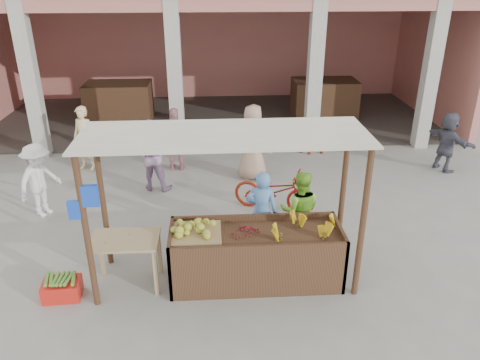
{
  "coord_description": "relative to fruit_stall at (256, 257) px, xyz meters",
  "views": [
    {
      "loc": [
        -0.12,
        -6.01,
        4.47
      ],
      "look_at": [
        0.33,
        1.2,
        1.16
      ],
      "focal_mm": 35.0,
      "sensor_mm": 36.0,
      "label": 1
    }
  ],
  "objects": [
    {
      "name": "shopper_b",
      "position": [
        -1.47,
        4.45,
        0.41
      ],
      "size": [
        0.96,
        0.52,
        1.63
      ],
      "primitive_type": "imported",
      "rotation": [
        0.0,
        0.0,
        3.13
      ],
      "color": "#C47D88",
      "rests_on": "ground"
    },
    {
      "name": "vendor_blue",
      "position": [
        0.17,
        0.78,
        0.4
      ],
      "size": [
        0.68,
        0.56,
        1.59
      ],
      "primitive_type": "imported",
      "rotation": [
        0.0,
        0.0,
        2.91
      ],
      "color": "#5E96DD",
      "rests_on": "ground"
    },
    {
      "name": "ground",
      "position": [
        -0.5,
        0.0,
        -0.4
      ],
      "size": [
        60.0,
        60.0,
        0.0
      ],
      "primitive_type": "plane",
      "color": "gray",
      "rests_on": "ground"
    },
    {
      "name": "produce_sacks",
      "position": [
        1.98,
        5.33,
        -0.11
      ],
      "size": [
        0.94,
        0.71,
        0.57
      ],
      "color": "maroon",
      "rests_on": "ground"
    },
    {
      "name": "shopper_d",
      "position": [
        4.9,
        4.03,
        0.35
      ],
      "size": [
        1.05,
        1.5,
        1.5
      ],
      "primitive_type": "imported",
      "rotation": [
        0.0,
        0.0,
        1.95
      ],
      "color": "#4C4D5A",
      "rests_on": "ground"
    },
    {
      "name": "vendor_green",
      "position": [
        0.83,
        0.89,
        0.35
      ],
      "size": [
        0.77,
        0.52,
        1.49
      ],
      "primitive_type": "imported",
      "rotation": [
        0.0,
        0.0,
        2.98
      ],
      "color": "#86D136",
      "rests_on": "ground"
    },
    {
      "name": "side_table",
      "position": [
        -1.95,
        -0.01,
        0.27
      ],
      "size": [
        1.01,
        0.68,
        0.81
      ],
      "rotation": [
        0.0,
        0.0,
        -0.01
      ],
      "color": "tan",
      "rests_on": "ground"
    },
    {
      "name": "papaya_pile",
      "position": [
        -1.95,
        -0.01,
        0.52
      ],
      "size": [
        0.73,
        0.42,
        0.21
      ],
      "primitive_type": null,
      "color": "#50812A",
      "rests_on": "side_table"
    },
    {
      "name": "red_crate",
      "position": [
        -2.89,
        -0.27,
        -0.26
      ],
      "size": [
        0.55,
        0.41,
        0.28
      ],
      "primitive_type": "cube",
      "rotation": [
        0.0,
        0.0,
        0.06
      ],
      "color": "red",
      "rests_on": "ground"
    },
    {
      "name": "berry_heap",
      "position": [
        -0.13,
        0.01,
        0.48
      ],
      "size": [
        0.48,
        0.39,
        0.15
      ],
      "primitive_type": "ellipsoid",
      "color": "maroon",
      "rests_on": "fruit_stall"
    },
    {
      "name": "shopper_a",
      "position": [
        -3.95,
        2.36,
        0.39
      ],
      "size": [
        0.94,
        1.14,
        1.59
      ],
      "primitive_type": "imported",
      "rotation": [
        0.0,
        0.0,
        1.06
      ],
      "color": "white",
      "rests_on": "ground"
    },
    {
      "name": "plantain_bundle",
      "position": [
        -2.89,
        -0.27,
        -0.08
      ],
      "size": [
        0.43,
        0.3,
        0.09
      ],
      "primitive_type": null,
      "color": "#588C33",
      "rests_on": "red_crate"
    },
    {
      "name": "motorcycle",
      "position": [
        0.58,
        2.24,
        0.05
      ],
      "size": [
        1.22,
        1.82,
        0.9
      ],
      "primitive_type": "imported",
      "rotation": [
        0.0,
        0.0,
        1.17
      ],
      "color": "maroon",
      "rests_on": "ground"
    },
    {
      "name": "shopper_c",
      "position": [
        0.29,
        3.83,
        0.56
      ],
      "size": [
        1.01,
        0.74,
        1.92
      ],
      "primitive_type": "imported",
      "rotation": [
        0.0,
        0.0,
        2.98
      ],
      "color": "tan",
      "rests_on": "ground"
    },
    {
      "name": "melon_tray",
      "position": [
        -0.92,
        0.04,
        0.5
      ],
      "size": [
        0.78,
        0.68,
        0.21
      ],
      "color": "#9F8252",
      "rests_on": "fruit_stall"
    },
    {
      "name": "shopper_e",
      "position": [
        -3.63,
        4.63,
        0.4
      ],
      "size": [
        0.72,
        0.64,
        1.61
      ],
      "primitive_type": "imported",
      "rotation": [
        0.0,
        0.0,
        -0.38
      ],
      "color": "#F8D793",
      "rests_on": "ground"
    },
    {
      "name": "shopper_f",
      "position": [
        -1.9,
        3.42,
        0.47
      ],
      "size": [
        0.93,
        0.66,
        1.73
      ],
      "primitive_type": "imported",
      "rotation": [
        0.0,
        0.0,
        2.92
      ],
      "color": "#97769D",
      "rests_on": "ground"
    },
    {
      "name": "market_building",
      "position": [
        -0.45,
        8.93,
        2.3
      ],
      "size": [
        14.4,
        6.4,
        4.2
      ],
      "color": "tan",
      "rests_on": "ground"
    },
    {
      "name": "fruit_stall",
      "position": [
        0.0,
        0.0,
        0.0
      ],
      "size": [
        2.6,
        0.95,
        0.8
      ],
      "primitive_type": "cube",
      "color": "#513620",
      "rests_on": "ground"
    },
    {
      "name": "stall_awning",
      "position": [
        -0.51,
        0.06,
        1.58
      ],
      "size": [
        4.09,
        1.35,
        2.39
      ],
      "color": "#513620",
      "rests_on": "ground"
    },
    {
      "name": "banana_heap",
      "position": [
        0.79,
        0.04,
        0.5
      ],
      "size": [
        1.07,
        0.59,
        0.2
      ],
      "primitive_type": null,
      "color": "yellow",
      "rests_on": "fruit_stall"
    }
  ]
}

